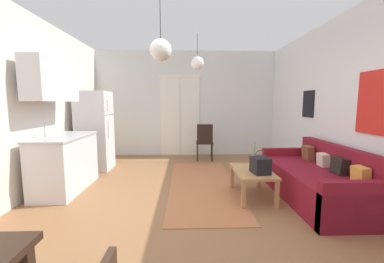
% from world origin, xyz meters
% --- Properties ---
extents(ground_plane, '(5.35, 7.27, 0.10)m').
position_xyz_m(ground_plane, '(0.00, 0.00, -0.05)').
color(ground_plane, '#8E603D').
extents(wall_back, '(4.95, 0.13, 2.79)m').
position_xyz_m(wall_back, '(-0.01, 3.38, 1.38)').
color(wall_back, silver).
rests_on(wall_back, ground_plane).
extents(wall_right, '(0.12, 6.87, 2.79)m').
position_xyz_m(wall_right, '(2.43, 0.00, 1.40)').
color(wall_right, silver).
rests_on(wall_right, ground_plane).
extents(area_rug, '(1.12, 2.92, 0.01)m').
position_xyz_m(area_rug, '(0.26, 0.89, 0.01)').
color(area_rug, '#B26B42').
rests_on(area_rug, ground_plane).
extents(couch, '(0.91, 1.98, 0.79)m').
position_xyz_m(couch, '(1.94, 0.23, 0.27)').
color(couch, maroon).
rests_on(couch, ground_plane).
extents(coffee_table, '(0.54, 0.86, 0.42)m').
position_xyz_m(coffee_table, '(0.97, 0.32, 0.36)').
color(coffee_table, '#B27F4C').
rests_on(coffee_table, ground_plane).
extents(bamboo_vase, '(0.10, 0.10, 0.39)m').
position_xyz_m(bamboo_vase, '(1.06, 0.52, 0.51)').
color(bamboo_vase, beige).
rests_on(bamboo_vase, coffee_table).
extents(handbag, '(0.25, 0.29, 0.34)m').
position_xyz_m(handbag, '(1.03, 0.16, 0.54)').
color(handbag, black).
rests_on(handbag, coffee_table).
extents(refrigerator, '(0.67, 0.61, 1.66)m').
position_xyz_m(refrigerator, '(-1.96, 1.97, 0.83)').
color(refrigerator, white).
rests_on(refrigerator, ground_plane).
extents(kitchen_counter, '(0.61, 1.27, 2.09)m').
position_xyz_m(kitchen_counter, '(-2.02, 0.73, 0.80)').
color(kitchen_counter, silver).
rests_on(kitchen_counter, ground_plane).
extents(accent_chair, '(0.44, 0.43, 0.91)m').
position_xyz_m(accent_chair, '(0.45, 2.66, 0.50)').
color(accent_chair, black).
rests_on(accent_chair, ground_plane).
extents(pendant_lamp_near, '(0.23, 0.23, 0.92)m').
position_xyz_m(pendant_lamp_near, '(-0.30, -0.47, 1.99)').
color(pendant_lamp_near, black).
extents(pendant_lamp_far, '(0.26, 0.26, 0.70)m').
position_xyz_m(pendant_lamp_far, '(0.22, 1.80, 2.22)').
color(pendant_lamp_far, black).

